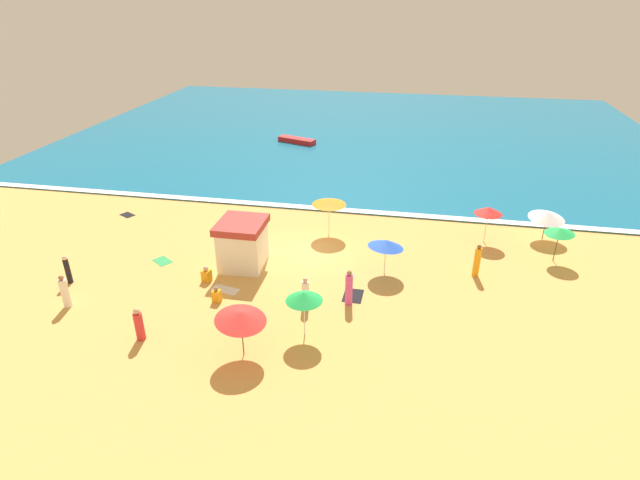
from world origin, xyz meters
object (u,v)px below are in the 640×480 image
at_px(beach_umbrella_4, 489,210).
at_px(beachgoer_4, 217,295).
at_px(beachgoer_1, 305,293).
at_px(beach_umbrella_6, 386,244).
at_px(beach_umbrella_2, 547,215).
at_px(beachgoer_6, 65,292).
at_px(beach_umbrella_0, 304,296).
at_px(small_boat_0, 297,140).
at_px(beach_umbrella_5, 329,202).
at_px(beachgoer_7, 477,261).
at_px(beachgoer_0, 206,275).
at_px(beachgoer_2, 139,325).
at_px(lifeguard_cabana, 243,243).
at_px(beach_umbrella_3, 560,231).
at_px(beachgoer_3, 67,269).
at_px(beachgoer_5, 349,288).
at_px(beach_umbrella_1, 241,316).

xyz_separation_m(beach_umbrella_4, beachgoer_4, (-13.67, -9.29, -1.73)).
height_order(beach_umbrella_4, beachgoer_1, beach_umbrella_4).
bearing_deg(beach_umbrella_6, beach_umbrella_2, 32.82).
relative_size(beach_umbrella_4, beachgoer_6, 1.33).
bearing_deg(beach_umbrella_0, beachgoer_6, 179.86).
bearing_deg(beachgoer_4, small_boat_0, 95.13).
xyz_separation_m(beach_umbrella_5, beachgoer_7, (8.67, -3.63, -1.26)).
xyz_separation_m(beach_umbrella_5, beachgoer_0, (-5.38, -6.87, -1.77)).
height_order(beachgoer_0, beachgoer_2, beachgoer_2).
xyz_separation_m(lifeguard_cabana, beach_umbrella_3, (17.18, 3.78, 0.51)).
relative_size(beach_umbrella_4, beach_umbrella_5, 0.84).
distance_m(beach_umbrella_2, small_boat_0, 26.65).
height_order(beach_umbrella_0, beach_umbrella_2, beach_umbrella_0).
relative_size(beach_umbrella_3, beachgoer_3, 1.32).
xyz_separation_m(beachgoer_3, beachgoer_4, (8.27, -0.22, -0.44)).
xyz_separation_m(beachgoer_0, beachgoer_5, (7.70, -0.75, 0.52)).
distance_m(beach_umbrella_4, beachgoer_2, 20.41).
xyz_separation_m(beach_umbrella_1, beachgoer_2, (-4.81, 0.15, -1.20)).
xyz_separation_m(lifeguard_cabana, beachgoer_1, (4.28, -3.37, -0.61)).
distance_m(beach_umbrella_0, beach_umbrella_6, 6.91).
bearing_deg(beachgoer_0, beachgoer_6, -148.27).
height_order(lifeguard_cabana, beachgoer_1, lifeguard_cabana).
bearing_deg(beach_umbrella_1, beachgoer_6, 169.25).
bearing_deg(beachgoer_2, beachgoer_0, 79.63).
relative_size(beachgoer_7, small_boat_0, 0.47).
bearing_deg(beachgoer_7, beach_umbrella_6, -172.41).
relative_size(beach_umbrella_5, small_boat_0, 0.70).
relative_size(beach_umbrella_0, beachgoer_5, 1.20).
relative_size(beach_umbrella_1, beach_umbrella_3, 1.34).
height_order(beachgoer_6, small_boat_0, beachgoer_6).
height_order(beach_umbrella_3, beachgoer_2, beach_umbrella_3).
distance_m(beach_umbrella_5, beachgoer_2, 13.73).
bearing_deg(beachgoer_2, beachgoer_4, 57.77).
height_order(beachgoer_1, beachgoer_6, beachgoer_6).
bearing_deg(beach_umbrella_4, beachgoer_4, -145.80).
xyz_separation_m(beach_umbrella_2, beachgoer_3, (-25.54, -10.12, -0.84)).
bearing_deg(beachgoer_5, beachgoer_3, -177.00).
distance_m(beachgoer_4, beachgoer_7, 13.76).
relative_size(beachgoer_2, beachgoer_4, 1.97).
xyz_separation_m(beach_umbrella_0, small_boat_0, (-7.40, 29.98, -1.72)).
distance_m(beach_umbrella_2, beach_umbrella_4, 3.77).
relative_size(beachgoer_4, beachgoer_7, 0.44).
height_order(beach_umbrella_1, beach_umbrella_2, beach_umbrella_1).
bearing_deg(beachgoer_5, beachgoer_6, -168.23).
xyz_separation_m(beach_umbrella_2, beach_umbrella_6, (-9.30, -6.00, 0.18)).
bearing_deg(small_boat_0, beachgoer_3, -101.64).
bearing_deg(beachgoer_4, beachgoer_6, -165.45).
xyz_separation_m(beach_umbrella_6, small_boat_0, (-10.49, 23.80, -1.47)).
distance_m(beach_umbrella_3, beachgoer_4, 18.96).
xyz_separation_m(lifeguard_cabana, beachgoer_5, (6.32, -2.77, -0.47)).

